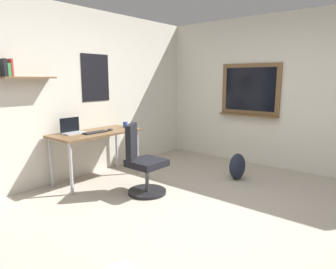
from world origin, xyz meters
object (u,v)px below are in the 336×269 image
at_px(laptop, 72,130).
at_px(keyboard, 95,132).
at_px(office_chair, 142,164).
at_px(computer_mouse, 110,129).
at_px(desk, 96,137).
at_px(coffee_mug, 125,125).
at_px(backpack, 237,166).

relative_size(laptop, keyboard, 0.84).
height_order(office_chair, computer_mouse, office_chair).
height_order(desk, keyboard, keyboard).
relative_size(office_chair, coffee_mug, 10.33).
xyz_separation_m(keyboard, coffee_mug, (0.64, 0.05, 0.04)).
distance_m(keyboard, backpack, 2.22).
relative_size(office_chair, laptop, 3.06).
distance_m(laptop, backpack, 2.54).
xyz_separation_m(laptop, computer_mouse, (0.52, -0.23, -0.04)).
xyz_separation_m(office_chair, coffee_mug, (0.54, 0.91, 0.39)).
bearing_deg(coffee_mug, laptop, 168.49).
bearing_deg(laptop, coffee_mug, -11.51).
bearing_deg(coffee_mug, backpack, -63.22).
height_order(office_chair, keyboard, office_chair).
height_order(laptop, coffee_mug, laptop).
height_order(computer_mouse, backpack, computer_mouse).
height_order(desk, backpack, desk).
xyz_separation_m(desk, coffee_mug, (0.57, -0.03, 0.13)).
bearing_deg(laptop, desk, -26.31).
height_order(keyboard, backpack, keyboard).
xyz_separation_m(desk, laptop, (-0.30, 0.15, 0.13)).
bearing_deg(coffee_mug, desk, 177.14).
distance_m(office_chair, laptop, 1.20).
height_order(desk, office_chair, office_chair).
height_order(desk, laptop, laptop).
relative_size(office_chair, keyboard, 2.57).
distance_m(computer_mouse, backpack, 2.04).
bearing_deg(desk, laptop, 153.69).
height_order(laptop, backpack, laptop).
bearing_deg(coffee_mug, keyboard, -175.53).
bearing_deg(keyboard, office_chair, -83.08).
bearing_deg(keyboard, coffee_mug, 4.47).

